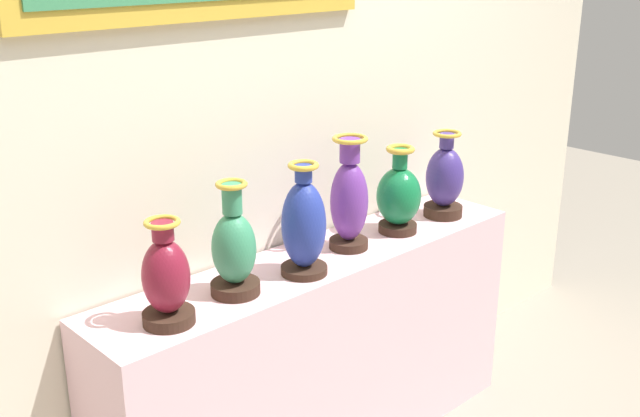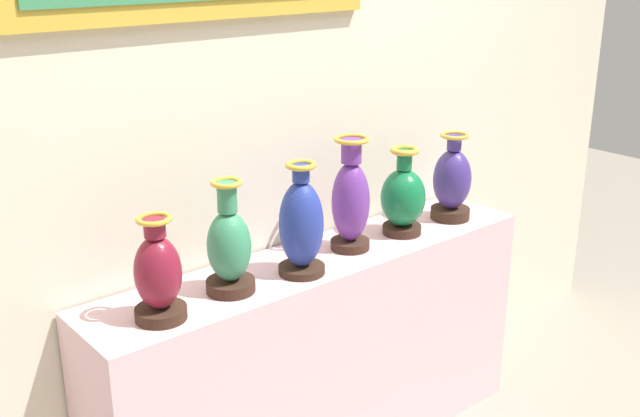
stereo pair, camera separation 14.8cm
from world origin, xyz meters
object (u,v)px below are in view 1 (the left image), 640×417
Objects in this scene: vase_jade at (234,250)px; vase_cobalt at (304,226)px; vase_burgundy at (166,280)px; vase_emerald at (399,196)px; vase_violet at (349,200)px; vase_indigo at (445,180)px.

vase_cobalt is (0.26, -0.03, 0.02)m from vase_jade.
vase_burgundy is at bearing 179.13° from vase_cobalt.
vase_jade is at bearing 5.71° from vase_burgundy.
vase_emerald is at bearing 4.73° from vase_cobalt.
vase_violet is at bearing 11.85° from vase_cobalt.
vase_cobalt is 0.80m from vase_indigo.
vase_cobalt is 0.93× the size of vase_violet.
vase_jade is 1.06× the size of vase_indigo.
vase_jade reaches higher than vase_burgundy.
vase_cobalt is at bearing -7.46° from vase_jade.
vase_jade is 0.54m from vase_violet.
vase_violet is at bearing 177.00° from vase_emerald.
vase_violet reaches higher than vase_indigo.
vase_burgundy is 0.27m from vase_jade.
vase_cobalt is 1.14× the size of vase_emerald.
vase_burgundy is 0.80m from vase_violet.
vase_emerald is (0.79, 0.01, -0.01)m from vase_jade.
vase_burgundy is at bearing -178.79° from vase_indigo.
vase_emerald is (0.26, -0.01, -0.04)m from vase_violet.
vase_indigo is (1.06, 0.00, 0.00)m from vase_jade.
vase_emerald reaches higher than vase_burgundy.
vase_emerald is 0.27m from vase_indigo.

